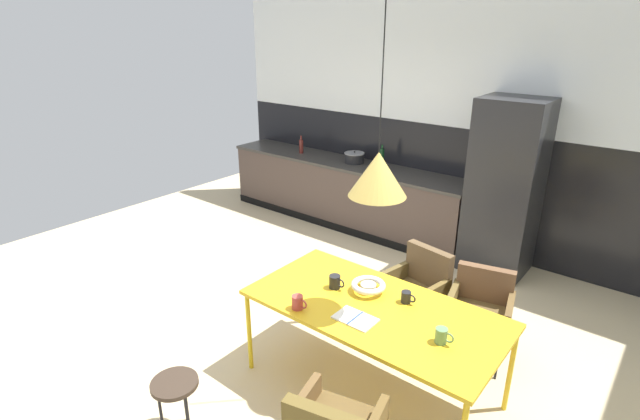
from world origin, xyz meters
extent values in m
plane|color=#C9B58C|center=(0.00, 0.00, 0.00)|extent=(8.55, 8.55, 0.00)
cube|color=black|center=(0.00, 2.75, 0.74)|extent=(6.58, 0.12, 1.47)
cube|color=white|center=(0.00, 2.75, 2.21)|extent=(6.58, 0.12, 1.47)
cube|color=#453731|center=(-1.36, 2.39, 0.42)|extent=(3.56, 0.60, 0.84)
cube|color=#36332F|center=(-1.36, 2.39, 0.86)|extent=(3.59, 0.63, 0.04)
cube|color=black|center=(-1.36, 2.08, 0.05)|extent=(3.56, 0.01, 0.10)
cube|color=#232326|center=(0.78, 2.39, 0.96)|extent=(0.68, 0.60, 1.92)
cube|color=gold|center=(0.76, -0.13, 0.71)|extent=(1.84, 0.92, 0.03)
cylinder|color=gold|center=(-0.12, 0.29, 0.35)|extent=(0.04, 0.04, 0.69)
cylinder|color=gold|center=(1.64, 0.29, 0.35)|extent=(0.04, 0.04, 0.69)
cylinder|color=gold|center=(-0.12, -0.55, 0.35)|extent=(0.04, 0.04, 0.69)
cube|color=brown|center=(1.23, 0.71, 0.42)|extent=(0.57, 0.56, 0.06)
cube|color=brown|center=(1.18, 0.91, 0.60)|extent=(0.46, 0.18, 0.30)
cube|color=brown|center=(1.44, 0.76, 0.52)|extent=(0.14, 0.41, 0.14)
cube|color=brown|center=(1.02, 0.66, 0.52)|extent=(0.14, 0.41, 0.14)
cylinder|color=black|center=(1.47, 0.58, 0.19)|extent=(0.02, 0.02, 0.39)
cylinder|color=black|center=(1.08, 0.48, 0.19)|extent=(0.02, 0.02, 0.39)
cylinder|color=black|center=(1.38, 0.94, 0.19)|extent=(0.02, 0.02, 0.39)
cylinder|color=black|center=(0.99, 0.85, 0.19)|extent=(0.02, 0.02, 0.39)
cylinder|color=black|center=(1.42, 0.76, 0.01)|extent=(0.11, 0.41, 0.02)
cylinder|color=black|center=(1.04, 0.67, 0.01)|extent=(0.11, 0.41, 0.02)
cube|color=brown|center=(0.83, -0.99, 0.51)|extent=(0.15, 0.41, 0.14)
cube|color=brown|center=(0.64, 0.70, 0.40)|extent=(0.56, 0.54, 0.06)
cube|color=brown|center=(0.68, 0.89, 0.60)|extent=(0.46, 0.16, 0.35)
cube|color=brown|center=(0.86, 0.66, 0.50)|extent=(0.13, 0.42, 0.14)
cube|color=brown|center=(0.43, 0.74, 0.50)|extent=(0.13, 0.42, 0.14)
cylinder|color=black|center=(0.80, 0.47, 0.18)|extent=(0.02, 0.02, 0.37)
cylinder|color=black|center=(0.41, 0.55, 0.18)|extent=(0.02, 0.02, 0.37)
cylinder|color=black|center=(0.87, 0.85, 0.18)|extent=(0.02, 0.02, 0.37)
cylinder|color=black|center=(0.48, 0.92, 0.18)|extent=(0.02, 0.02, 0.37)
cylinder|color=black|center=(0.84, 0.66, 0.01)|extent=(0.09, 0.41, 0.02)
cylinder|color=black|center=(0.45, 0.73, 0.01)|extent=(0.09, 0.41, 0.02)
cylinder|color=silver|center=(0.61, 0.01, 0.76)|extent=(0.12, 0.12, 0.07)
torus|color=silver|center=(0.61, 0.01, 0.78)|extent=(0.26, 0.26, 0.05)
cube|color=white|center=(0.67, -0.35, 0.73)|extent=(0.14, 0.19, 0.01)
cube|color=white|center=(0.82, -0.35, 0.73)|extent=(0.14, 0.19, 0.01)
cube|color=#334C8C|center=(0.74, -0.35, 0.74)|extent=(0.01, 0.19, 0.00)
cylinder|color=#B23D33|center=(0.35, -0.49, 0.77)|extent=(0.08, 0.08, 0.10)
torus|color=#B23D33|center=(0.40, -0.49, 0.78)|extent=(0.07, 0.01, 0.07)
cylinder|color=black|center=(0.90, 0.06, 0.77)|extent=(0.07, 0.07, 0.09)
torus|color=black|center=(0.95, 0.06, 0.77)|extent=(0.06, 0.01, 0.06)
cylinder|color=#5B8456|center=(1.31, -0.21, 0.77)|extent=(0.08, 0.08, 0.10)
torus|color=#5B8456|center=(1.36, -0.21, 0.78)|extent=(0.07, 0.01, 0.07)
cylinder|color=black|center=(0.38, -0.10, 0.77)|extent=(0.09, 0.09, 0.10)
torus|color=black|center=(0.43, -0.10, 0.78)|extent=(0.07, 0.01, 0.07)
cylinder|color=black|center=(-1.22, 2.43, 0.94)|extent=(0.26, 0.26, 0.12)
cylinder|color=gray|center=(-1.22, 2.43, 1.01)|extent=(0.27, 0.27, 0.01)
sphere|color=black|center=(-1.22, 2.43, 1.03)|extent=(0.02, 0.02, 0.02)
cylinder|color=maroon|center=(-2.10, 2.37, 0.98)|extent=(0.06, 0.06, 0.19)
cylinder|color=maroon|center=(-2.10, 2.37, 1.10)|extent=(0.02, 0.02, 0.06)
cylinder|color=#0F3319|center=(-0.82, 2.47, 1.00)|extent=(0.06, 0.06, 0.24)
cylinder|color=#0F3319|center=(-0.82, 2.47, 1.15)|extent=(0.02, 0.02, 0.06)
cylinder|color=#382B21|center=(-0.01, -1.31, 0.42)|extent=(0.31, 0.31, 0.03)
cylinder|color=black|center=(0.10, -1.31, 0.20)|extent=(0.02, 0.02, 0.40)
cylinder|color=black|center=(-0.06, -1.22, 0.20)|extent=(0.02, 0.02, 0.40)
cylinder|color=black|center=(-0.06, -1.41, 0.20)|extent=(0.02, 0.02, 0.40)
cylinder|color=black|center=(0.76, -0.16, 2.38)|extent=(0.01, 0.01, 1.04)
cone|color=gold|center=(0.76, -0.16, 1.72)|extent=(0.38, 0.38, 0.29)
camera|label=1|loc=(2.30, -2.66, 2.61)|focal=26.89mm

